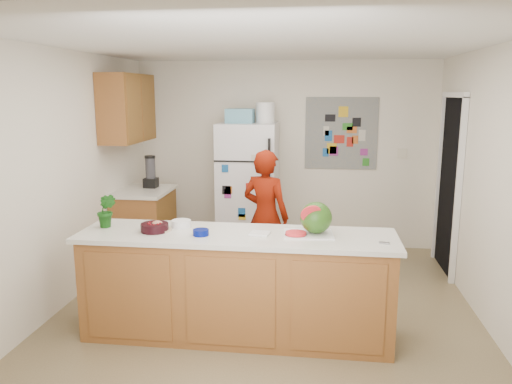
# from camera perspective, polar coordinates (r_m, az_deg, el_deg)

# --- Properties ---
(floor) EXTENTS (4.00, 4.50, 0.02)m
(floor) POSITION_cam_1_polar(r_m,az_deg,el_deg) (4.98, 1.17, -13.59)
(floor) COLOR brown
(floor) RESTS_ON ground
(wall_back) EXTENTS (4.00, 0.02, 2.50)m
(wall_back) POSITION_cam_1_polar(r_m,az_deg,el_deg) (6.81, 3.30, 4.27)
(wall_back) COLOR beige
(wall_back) RESTS_ON ground
(wall_left) EXTENTS (0.02, 4.50, 2.50)m
(wall_left) POSITION_cam_1_polar(r_m,az_deg,el_deg) (5.20, -21.37, 1.29)
(wall_left) COLOR beige
(wall_left) RESTS_ON ground
(wall_right) EXTENTS (0.02, 4.50, 2.50)m
(wall_right) POSITION_cam_1_polar(r_m,az_deg,el_deg) (4.81, 25.77, 0.18)
(wall_right) COLOR beige
(wall_right) RESTS_ON ground
(ceiling) EXTENTS (4.00, 4.50, 0.02)m
(ceiling) POSITION_cam_1_polar(r_m,az_deg,el_deg) (4.53, 1.30, 16.69)
(ceiling) COLOR white
(ceiling) RESTS_ON wall_back
(doorway) EXTENTS (0.03, 0.85, 2.04)m
(doorway) POSITION_cam_1_polar(r_m,az_deg,el_deg) (6.21, 21.27, 0.67)
(doorway) COLOR black
(doorway) RESTS_ON ground
(peninsula_base) EXTENTS (2.60, 0.62, 0.88)m
(peninsula_base) POSITION_cam_1_polar(r_m,az_deg,el_deg) (4.37, -2.20, -10.83)
(peninsula_base) COLOR brown
(peninsula_base) RESTS_ON floor
(peninsula_top) EXTENTS (2.68, 0.70, 0.04)m
(peninsula_top) POSITION_cam_1_polar(r_m,az_deg,el_deg) (4.21, -2.25, -5.03)
(peninsula_top) COLOR silver
(peninsula_top) RESTS_ON peninsula_base
(side_counter_base) EXTENTS (0.60, 0.80, 0.86)m
(side_counter_base) POSITION_cam_1_polar(r_m,az_deg,el_deg) (6.44, -12.60, -3.84)
(side_counter_base) COLOR brown
(side_counter_base) RESTS_ON floor
(side_counter_top) EXTENTS (0.64, 0.84, 0.04)m
(side_counter_top) POSITION_cam_1_polar(r_m,az_deg,el_deg) (6.34, -12.77, 0.09)
(side_counter_top) COLOR silver
(side_counter_top) RESTS_ON side_counter_base
(upper_cabinets) EXTENTS (0.35, 1.00, 0.80)m
(upper_cabinets) POSITION_cam_1_polar(r_m,az_deg,el_deg) (6.23, -14.48, 9.27)
(upper_cabinets) COLOR brown
(upper_cabinets) RESTS_ON wall_left
(refrigerator) EXTENTS (0.75, 0.70, 1.70)m
(refrigerator) POSITION_cam_1_polar(r_m,az_deg,el_deg) (6.55, -0.91, 0.46)
(refrigerator) COLOR silver
(refrigerator) RESTS_ON floor
(fridge_top_bin) EXTENTS (0.35, 0.28, 0.18)m
(fridge_top_bin) POSITION_cam_1_polar(r_m,az_deg,el_deg) (6.46, -1.83, 8.70)
(fridge_top_bin) COLOR #5999B2
(fridge_top_bin) RESTS_ON refrigerator
(photo_collage) EXTENTS (0.95, 0.01, 0.95)m
(photo_collage) POSITION_cam_1_polar(r_m,az_deg,el_deg) (6.75, 9.72, 6.62)
(photo_collage) COLOR slate
(photo_collage) RESTS_ON wall_back
(person) EXTENTS (0.63, 0.52, 1.48)m
(person) POSITION_cam_1_polar(r_m,az_deg,el_deg) (5.51, 1.11, -2.79)
(person) COLOR #6C1304
(person) RESTS_ON floor
(blender_appliance) EXTENTS (0.13, 0.13, 0.38)m
(blender_appliance) POSITION_cam_1_polar(r_m,az_deg,el_deg) (6.44, -11.96, 2.18)
(blender_appliance) COLOR black
(blender_appliance) RESTS_ON side_counter_top
(cutting_board) EXTENTS (0.43, 0.34, 0.01)m
(cutting_board) POSITION_cam_1_polar(r_m,az_deg,el_deg) (4.19, 6.00, -4.81)
(cutting_board) COLOR white
(cutting_board) RESTS_ON peninsula_top
(watermelon) EXTENTS (0.26, 0.26, 0.26)m
(watermelon) POSITION_cam_1_polar(r_m,az_deg,el_deg) (4.17, 6.88, -2.93)
(watermelon) COLOR #2A5917
(watermelon) RESTS_ON cutting_board
(watermelon_slice) EXTENTS (0.17, 0.17, 0.02)m
(watermelon_slice) POSITION_cam_1_polar(r_m,az_deg,el_deg) (4.14, 4.58, -4.73)
(watermelon_slice) COLOR #D01441
(watermelon_slice) RESTS_ON cutting_board
(cherry_bowl) EXTENTS (0.30, 0.30, 0.07)m
(cherry_bowl) POSITION_cam_1_polar(r_m,az_deg,el_deg) (4.35, -11.51, -3.99)
(cherry_bowl) COLOR black
(cherry_bowl) RESTS_ON peninsula_top
(white_bowl) EXTENTS (0.18, 0.18, 0.06)m
(white_bowl) POSITION_cam_1_polar(r_m,az_deg,el_deg) (4.45, -8.55, -3.59)
(white_bowl) COLOR silver
(white_bowl) RESTS_ON peninsula_top
(cobalt_bowl) EXTENTS (0.17, 0.17, 0.05)m
(cobalt_bowl) POSITION_cam_1_polar(r_m,az_deg,el_deg) (4.17, -6.32, -4.61)
(cobalt_bowl) COLOR #000B60
(cobalt_bowl) RESTS_ON peninsula_top
(plate) EXTENTS (0.28, 0.28, 0.02)m
(plate) POSITION_cam_1_polar(r_m,az_deg,el_deg) (4.37, -11.19, -4.25)
(plate) COLOR beige
(plate) RESTS_ON peninsula_top
(paper_towel) EXTENTS (0.17, 0.16, 0.02)m
(paper_towel) POSITION_cam_1_polar(r_m,az_deg,el_deg) (4.18, 0.44, -4.75)
(paper_towel) COLOR silver
(paper_towel) RESTS_ON peninsula_top
(keys) EXTENTS (0.09, 0.05, 0.01)m
(keys) POSITION_cam_1_polar(r_m,az_deg,el_deg) (4.06, 14.46, -5.66)
(keys) COLOR gray
(keys) RESTS_ON peninsula_top
(potted_plant) EXTENTS (0.17, 0.14, 0.30)m
(potted_plant) POSITION_cam_1_polar(r_m,az_deg,el_deg) (4.55, -16.72, -2.04)
(potted_plant) COLOR #0F4012
(potted_plant) RESTS_ON peninsula_top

